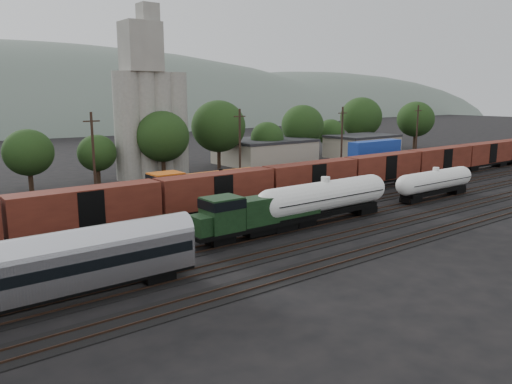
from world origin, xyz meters
TOP-DOWN VIEW (x-y plane):
  - ground at (0.00, 0.00)m, footprint 600.00×600.00m
  - tracks at (0.00, 0.00)m, footprint 180.00×33.20m
  - green_locomotive at (-5.53, -5.00)m, footprint 16.71×2.95m
  - tank_car_a at (4.19, -5.00)m, footprint 18.96×3.39m
  - tank_car_b at (25.61, -5.00)m, footprint 15.84×2.84m
  - passenger_coach at (-27.31, -10.00)m, footprint 21.84×2.69m
  - orange_locomotive at (-2.96, 10.00)m, footprint 18.87×3.15m
  - boxcar_string at (4.04, 5.00)m, footprint 153.60×2.90m
  - container_wall at (-5.85, 15.00)m, footprint 160.00×2.60m
  - grain_silo at (3.28, 36.00)m, footprint 13.40×5.00m
  - industrial_sheds at (6.63, 35.25)m, footprint 119.38×17.26m
  - tree_band at (-0.18, 37.99)m, footprint 169.89×19.57m
  - utility_poles at (0.00, 22.00)m, footprint 122.20×0.36m
  - distant_hills at (23.92, 260.00)m, footprint 860.00×286.00m

SIDE VIEW (x-z plane):
  - distant_hills at x=23.92m, z-range -85.56..44.44m
  - ground at x=0.00m, z-range 0.00..0.00m
  - tracks at x=0.00m, z-range -0.05..0.15m
  - container_wall at x=-5.85m, z-range -0.81..4.99m
  - tank_car_b at x=25.61m, z-range 0.41..4.56m
  - green_locomotive at x=-5.53m, z-range 0.32..4.74m
  - industrial_sheds at x=6.63m, z-range 0.01..5.11m
  - orange_locomotive at x=-2.96m, z-range 0.32..5.04m
  - tank_car_a at x=4.19m, z-range 0.45..5.42m
  - passenger_coach at x=-27.31m, z-range 0.57..5.53m
  - boxcar_string at x=4.04m, z-range 1.02..5.22m
  - utility_poles at x=0.00m, z-range 0.21..12.21m
  - tree_band at x=-0.18m, z-range 0.75..14.34m
  - grain_silo at x=3.28m, z-range -3.24..25.76m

